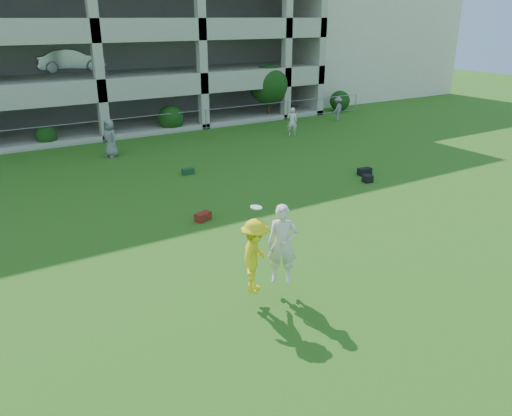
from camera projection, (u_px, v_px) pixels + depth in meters
ground at (334, 296)px, 12.15m from camera, size 100.00×100.00×0.00m
stucco_building at (332, 33)px, 43.87m from camera, size 16.00×14.00×10.00m
bystander_c at (110, 138)px, 23.97m from camera, size 0.83×1.02×1.79m
bystander_e at (292, 122)px, 28.29m from camera, size 0.69×0.61×1.59m
bystander_f at (338, 109)px, 32.48m from camera, size 1.11×0.88×1.51m
bag_red_a at (203, 217)px, 16.60m from camera, size 0.62×0.47×0.28m
crate_d at (368, 179)px, 20.46m from camera, size 0.40×0.40×0.30m
bag_black_e at (365, 171)px, 21.40m from camera, size 0.63×0.36×0.30m
bag_green_g at (188, 171)px, 21.51m from camera, size 0.53×0.36×0.25m
frisbee_contest at (264, 252)px, 11.53m from camera, size 1.86×1.29×2.02m
parking_garage at (58, 22)px, 31.95m from camera, size 30.00×14.00×12.00m
fence at (107, 130)px, 27.00m from camera, size 36.06×0.06×1.20m
shrub_row at (179, 104)px, 29.49m from camera, size 34.38×2.52×3.50m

